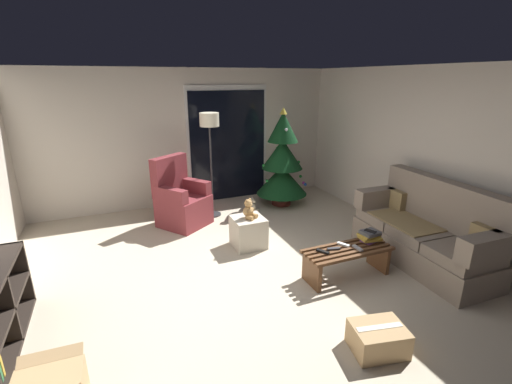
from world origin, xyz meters
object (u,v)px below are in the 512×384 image
coffee_table (347,258)px  floor_lamp (210,130)px  teddy_bear_honey (249,210)px  teddy_bear_cream_by_tree (252,206)px  remote_white (343,244)px  ottoman (248,232)px  remote_graphite (334,249)px  cell_phone (370,231)px  christmas_tree (282,163)px  couch (426,233)px  book_stack (370,236)px  armchair (181,201)px  remote_black (323,251)px  remote_silver (358,248)px  cardboard_box_taped_mid_floor (378,339)px

coffee_table → floor_lamp: (-0.94, 2.58, 1.25)m
teddy_bear_honey → teddy_bear_cream_by_tree: bearing=65.6°
remote_white → ottoman: size_ratio=0.35×
coffee_table → remote_graphite: size_ratio=7.05×
cell_phone → coffee_table: bearing=164.3°
teddy_bear_honey → christmas_tree: bearing=48.8°
couch → floor_lamp: 3.57m
coffee_table → ottoman: 1.46m
coffee_table → book_stack: (0.37, 0.06, 0.19)m
cell_phone → teddy_bear_honey: teddy_bear_honey is taller
cell_phone → armchair: bearing=104.3°
cell_phone → remote_white: bearing=149.9°
remote_graphite → teddy_bear_cream_by_tree: (-0.07, 2.39, -0.27)m
remote_black → remote_graphite: size_ratio=1.00×
remote_silver → floor_lamp: bearing=-69.0°
remote_graphite → cardboard_box_taped_mid_floor: 1.24m
remote_graphite → remote_white: size_ratio=1.00×
cardboard_box_taped_mid_floor → coffee_table: bearing=66.3°
remote_black → armchair: 2.64m
teddy_bear_honey → coffee_table: bearing=-56.8°
cell_phone → teddy_bear_cream_by_tree: (-0.61, 2.37, -0.39)m
couch → cell_phone: size_ratio=13.66×
remote_black → remote_white: size_ratio=1.00×
remote_white → cell_phone: size_ratio=1.08×
remote_black → christmas_tree: christmas_tree is taller
couch → remote_graphite: 1.36m
remote_graphite → floor_lamp: size_ratio=0.09×
book_stack → teddy_bear_cream_by_tree: book_stack is taller
remote_silver → cardboard_box_taped_mid_floor: size_ratio=0.30×
remote_silver → christmas_tree: christmas_tree is taller
remote_silver → book_stack: (0.27, 0.12, 0.06)m
remote_black → teddy_bear_cream_by_tree: remote_black is taller
coffee_table → teddy_bear_honey: 1.48m
cell_phone → teddy_bear_honey: (-1.16, 1.15, 0.04)m
armchair → christmas_tree: bearing=6.6°
coffee_table → teddy_bear_cream_by_tree: bearing=95.7°
remote_white → teddy_bear_honey: 1.38m
remote_graphite → armchair: 2.71m
armchair → couch: bearing=-42.3°
remote_silver → ottoman: ottoman is taller
remote_graphite → book_stack: book_stack is taller
floor_lamp → teddy_bear_honey: bearing=-84.1°
teddy_bear_honey → ottoman: bearing=123.2°
remote_black → book_stack: book_stack is taller
floor_lamp → remote_graphite: bearing=-73.3°
armchair → cardboard_box_taped_mid_floor: armchair is taller
couch → book_stack: size_ratio=7.25×
christmas_tree → floor_lamp: bearing=-178.6°
remote_silver → ottoman: (-0.90, 1.27, -0.17)m
remote_silver → floor_lamp: floor_lamp is taller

